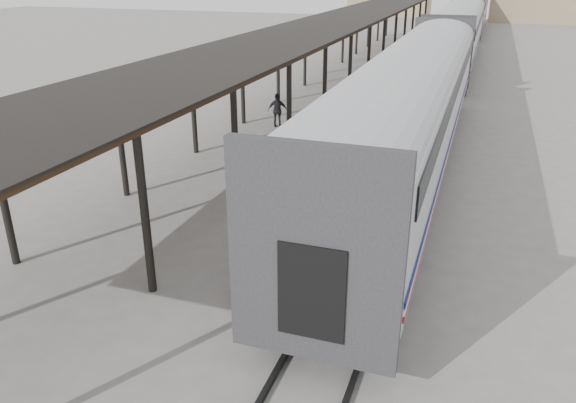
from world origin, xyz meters
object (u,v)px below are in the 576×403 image
at_px(porter, 275,213).
at_px(pedestrian, 278,110).
at_px(luggage_tug, 350,97).
at_px(baggage_cart, 277,241).

height_order(porter, pedestrian, porter).
xyz_separation_m(porter, pedestrian, (-4.82, 13.34, -0.93)).
height_order(luggage_tug, porter, porter).
bearing_deg(pedestrian, baggage_cart, 96.99).
bearing_deg(porter, luggage_tug, 4.08).
xyz_separation_m(luggage_tug, porter, (2.42, -18.13, 1.13)).
bearing_deg(baggage_cart, luggage_tug, 86.96).
bearing_deg(luggage_tug, baggage_cart, -86.19).
xyz_separation_m(baggage_cart, pedestrian, (-4.63, 12.69, 0.16)).
relative_size(luggage_tug, pedestrian, 0.97).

